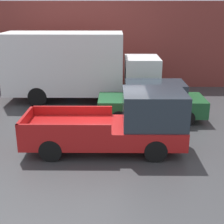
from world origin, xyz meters
name	(u,v)px	position (x,y,z in m)	size (l,w,h in m)	color
ground_plane	(114,140)	(0.00, 0.00, 0.00)	(60.00, 60.00, 0.00)	#3D3D3F
building_wall	(114,45)	(0.00, 8.47, 2.61)	(28.00, 0.15, 5.22)	brown
pickup_truck	(121,123)	(0.27, -0.86, 1.00)	(5.61, 2.04, 2.17)	red
car	(152,101)	(1.73, 2.39, 0.86)	(4.77, 1.88, 1.72)	#1E592D
delivery_truck	(75,65)	(-2.08, 5.46, 1.93)	(8.19, 2.54, 3.63)	white
newspaper_box	(69,80)	(-2.86, 8.15, 0.48)	(0.45, 0.40, 0.96)	#194CB2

